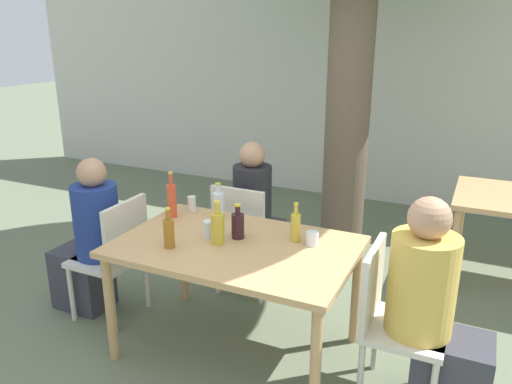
{
  "coord_description": "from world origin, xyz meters",
  "views": [
    {
      "loc": [
        1.32,
        -2.52,
        2.04
      ],
      "look_at": [
        0.0,
        0.3,
        1.02
      ],
      "focal_mm": 35.0,
      "sensor_mm": 36.0,
      "label": 1
    }
  ],
  "objects_px": {
    "person_seated_1": "(435,318)",
    "patio_chair_2": "(244,232)",
    "patio_chair_0": "(116,252)",
    "oil_cruet_5": "(217,227)",
    "wine_bottle_0": "(238,225)",
    "dining_table_front": "(236,255)",
    "soda_bottle_2": "(172,200)",
    "amber_bottle_3": "(169,232)",
    "drinking_glass_2": "(209,229)",
    "person_seated_2": "(257,220)",
    "drinking_glass_0": "(312,239)",
    "water_bottle_1": "(218,204)",
    "patio_chair_1": "(390,315)",
    "person_seated_0": "(90,245)",
    "drinking_glass_1": "(192,204)",
    "oil_cruet_4": "(296,227)"
  },
  "relations": [
    {
      "from": "oil_cruet_4",
      "to": "oil_cruet_5",
      "type": "bearing_deg",
      "value": -150.73
    },
    {
      "from": "oil_cruet_5",
      "to": "drinking_glass_1",
      "type": "distance_m",
      "value": 0.62
    },
    {
      "from": "patio_chair_1",
      "to": "water_bottle_1",
      "type": "xyz_separation_m",
      "value": [
        -1.29,
        0.37,
        0.34
      ]
    },
    {
      "from": "patio_chair_2",
      "to": "person_seated_0",
      "type": "relative_size",
      "value": 0.76
    },
    {
      "from": "oil_cruet_4",
      "to": "person_seated_1",
      "type": "bearing_deg",
      "value": -12.54
    },
    {
      "from": "patio_chair_0",
      "to": "person_seated_1",
      "type": "relative_size",
      "value": 0.74
    },
    {
      "from": "patio_chair_1",
      "to": "amber_bottle_3",
      "type": "relative_size",
      "value": 3.55
    },
    {
      "from": "dining_table_front",
      "to": "oil_cruet_4",
      "type": "distance_m",
      "value": 0.42
    },
    {
      "from": "drinking_glass_0",
      "to": "drinking_glass_1",
      "type": "height_order",
      "value": "drinking_glass_1"
    },
    {
      "from": "person_seated_1",
      "to": "amber_bottle_3",
      "type": "xyz_separation_m",
      "value": [
        -1.54,
        -0.22,
        0.31
      ]
    },
    {
      "from": "wine_bottle_0",
      "to": "soda_bottle_2",
      "type": "height_order",
      "value": "soda_bottle_2"
    },
    {
      "from": "wine_bottle_0",
      "to": "patio_chair_0",
      "type": "bearing_deg",
      "value": -174.52
    },
    {
      "from": "amber_bottle_3",
      "to": "drinking_glass_2",
      "type": "xyz_separation_m",
      "value": [
        0.13,
        0.25,
        -0.05
      ]
    },
    {
      "from": "amber_bottle_3",
      "to": "oil_cruet_4",
      "type": "distance_m",
      "value": 0.78
    },
    {
      "from": "person_seated_1",
      "to": "person_seated_0",
      "type": "bearing_deg",
      "value": 90.0
    },
    {
      "from": "dining_table_front",
      "to": "water_bottle_1",
      "type": "bearing_deg",
      "value": 131.38
    },
    {
      "from": "oil_cruet_5",
      "to": "wine_bottle_0",
      "type": "bearing_deg",
      "value": 60.93
    },
    {
      "from": "drinking_glass_2",
      "to": "dining_table_front",
      "type": "bearing_deg",
      "value": -7.96
    },
    {
      "from": "person_seated_2",
      "to": "wine_bottle_0",
      "type": "bearing_deg",
      "value": 107.16
    },
    {
      "from": "person_seated_2",
      "to": "water_bottle_1",
      "type": "height_order",
      "value": "person_seated_2"
    },
    {
      "from": "dining_table_front",
      "to": "drinking_glass_1",
      "type": "height_order",
      "value": "drinking_glass_1"
    },
    {
      "from": "wine_bottle_0",
      "to": "drinking_glass_2",
      "type": "xyz_separation_m",
      "value": [
        -0.18,
        -0.06,
        -0.03
      ]
    },
    {
      "from": "patio_chair_2",
      "to": "wine_bottle_0",
      "type": "distance_m",
      "value": 0.76
    },
    {
      "from": "drinking_glass_2",
      "to": "oil_cruet_5",
      "type": "bearing_deg",
      "value": -33.96
    },
    {
      "from": "person_seated_0",
      "to": "wine_bottle_0",
      "type": "height_order",
      "value": "person_seated_0"
    },
    {
      "from": "patio_chair_1",
      "to": "person_seated_2",
      "type": "height_order",
      "value": "person_seated_2"
    },
    {
      "from": "drinking_glass_2",
      "to": "patio_chair_1",
      "type": "bearing_deg",
      "value": -1.41
    },
    {
      "from": "person_seated_2",
      "to": "wine_bottle_0",
      "type": "height_order",
      "value": "person_seated_2"
    },
    {
      "from": "dining_table_front",
      "to": "soda_bottle_2",
      "type": "distance_m",
      "value": 0.69
    },
    {
      "from": "person_seated_1",
      "to": "oil_cruet_4",
      "type": "height_order",
      "value": "person_seated_1"
    },
    {
      "from": "person_seated_2",
      "to": "soda_bottle_2",
      "type": "relative_size",
      "value": 3.68
    },
    {
      "from": "person_seated_0",
      "to": "person_seated_1",
      "type": "xyz_separation_m",
      "value": [
        2.41,
        0.0,
        0.03
      ]
    },
    {
      "from": "patio_chair_1",
      "to": "wine_bottle_0",
      "type": "relative_size",
      "value": 4.0
    },
    {
      "from": "person_seated_2",
      "to": "amber_bottle_3",
      "type": "height_order",
      "value": "person_seated_2"
    },
    {
      "from": "drinking_glass_1",
      "to": "soda_bottle_2",
      "type": "bearing_deg",
      "value": -115.24
    },
    {
      "from": "amber_bottle_3",
      "to": "oil_cruet_4",
      "type": "xyz_separation_m",
      "value": [
        0.66,
        0.41,
        -0.0
      ]
    },
    {
      "from": "drinking_glass_2",
      "to": "patio_chair_0",
      "type": "bearing_deg",
      "value": -177.83
    },
    {
      "from": "water_bottle_1",
      "to": "drinking_glass_2",
      "type": "height_order",
      "value": "water_bottle_1"
    },
    {
      "from": "soda_bottle_2",
      "to": "person_seated_1",
      "type": "bearing_deg",
      "value": -7.19
    },
    {
      "from": "person_seated_1",
      "to": "patio_chair_2",
      "type": "bearing_deg",
      "value": 64.53
    },
    {
      "from": "wine_bottle_0",
      "to": "person_seated_1",
      "type": "bearing_deg",
      "value": -4.2
    },
    {
      "from": "wine_bottle_0",
      "to": "drinking_glass_0",
      "type": "height_order",
      "value": "wine_bottle_0"
    },
    {
      "from": "wine_bottle_0",
      "to": "drinking_glass_1",
      "type": "distance_m",
      "value": 0.6
    },
    {
      "from": "patio_chair_2",
      "to": "person_seated_1",
      "type": "relative_size",
      "value": 0.74
    },
    {
      "from": "patio_chair_1",
      "to": "oil_cruet_5",
      "type": "relative_size",
      "value": 3.28
    },
    {
      "from": "person_seated_2",
      "to": "oil_cruet_5",
      "type": "distance_m",
      "value": 1.07
    },
    {
      "from": "water_bottle_1",
      "to": "patio_chair_1",
      "type": "bearing_deg",
      "value": -15.88
    },
    {
      "from": "patio_chair_0",
      "to": "patio_chair_1",
      "type": "xyz_separation_m",
      "value": [
        1.94,
        0.0,
        0.0
      ]
    },
    {
      "from": "patio_chair_0",
      "to": "amber_bottle_3",
      "type": "relative_size",
      "value": 3.55
    },
    {
      "from": "water_bottle_1",
      "to": "oil_cruet_5",
      "type": "distance_m",
      "value": 0.47
    }
  ]
}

